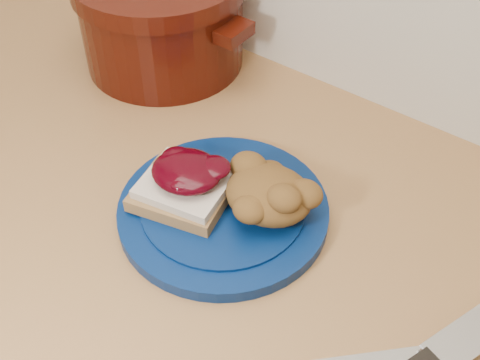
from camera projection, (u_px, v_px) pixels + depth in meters
The scene contains 5 objects.
plate at pixel (223, 211), 0.72m from camera, with size 0.25×0.25×0.02m, color #051E4F.
sandwich at pixel (185, 183), 0.70m from camera, with size 0.13×0.12×0.05m.
stuffing_mound at pixel (269, 195), 0.68m from camera, with size 0.10×0.09×0.05m, color brown.
dutch_oven at pixel (162, 18), 0.91m from camera, with size 0.31×0.26×0.17m.
pepper_grinder at pixel (120, 23), 0.92m from camera, with size 0.06×0.06×0.13m.
Camera 1 is at (0.31, 1.11, 1.44)m, focal length 45.00 mm.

